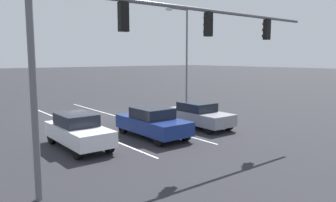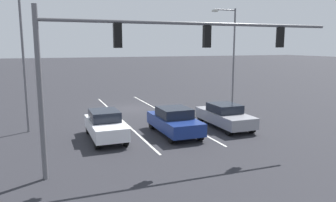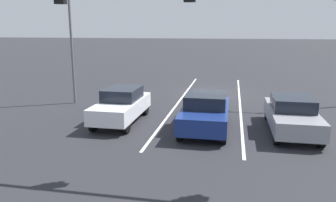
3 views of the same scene
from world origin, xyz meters
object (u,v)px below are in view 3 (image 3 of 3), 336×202
(traffic_signal_gantry, at_px, (111,6))
(street_lamp_right_shoulder, at_px, (73,15))
(car_white_rightlane_front, at_px, (122,105))
(car_gray_leftlane_front, at_px, (292,114))
(car_navy_midlane_front, at_px, (205,112))

(traffic_signal_gantry, bearing_deg, street_lamp_right_shoulder, -56.35)
(car_white_rightlane_front, xyz_separation_m, traffic_signal_gantry, (-1.38, 4.59, 4.13))
(car_white_rightlane_front, distance_m, car_gray_leftlane_front, 7.52)
(street_lamp_right_shoulder, bearing_deg, car_gray_leftlane_front, 163.89)
(street_lamp_right_shoulder, bearing_deg, traffic_signal_gantry, 123.65)
(car_white_rightlane_front, height_order, car_gray_leftlane_front, car_white_rightlane_front)
(car_gray_leftlane_front, distance_m, street_lamp_right_shoulder, 12.57)
(car_navy_midlane_front, relative_size, car_white_rightlane_front, 1.03)
(car_navy_midlane_front, xyz_separation_m, traffic_signal_gantry, (2.54, 4.17, 4.15))
(traffic_signal_gantry, distance_m, street_lamp_right_shoulder, 9.43)
(car_white_rightlane_front, relative_size, street_lamp_right_shoulder, 0.49)
(car_navy_midlane_front, height_order, car_gray_leftlane_front, car_navy_midlane_front)
(car_navy_midlane_front, distance_m, street_lamp_right_shoulder, 9.58)
(car_navy_midlane_front, bearing_deg, car_gray_leftlane_front, -173.66)
(car_white_rightlane_front, relative_size, car_gray_leftlane_front, 0.92)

